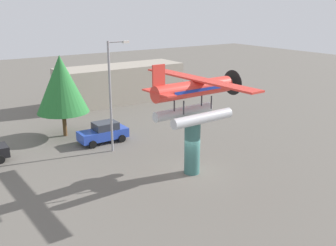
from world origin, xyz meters
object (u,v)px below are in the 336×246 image
Objects in this scene: floatplane_monument at (195,96)px; streetlight_primary at (112,90)px; display_pedestal at (192,147)px; tree_east at (61,84)px; car_mid_blue at (104,132)px; storefront_building at (120,84)px.

floatplane_monument is 1.19× the size of streetlight_primary.
tree_east is at bearing 109.29° from display_pedestal.
display_pedestal is at bearing -70.20° from streetlight_primary.
car_mid_blue is at bearing 102.54° from floatplane_monument.
floatplane_monument is 13.77m from tree_east.
streetlight_primary is at bearing 108.42° from floatplane_monument.
streetlight_primary is at bearing 85.94° from car_mid_blue.
storefront_building is (5.83, 22.00, 0.24)m from display_pedestal.
storefront_building is at bearing 73.13° from floatplane_monument.
floatplane_monument is at bearing -69.25° from streetlight_primary.
tree_east is (-2.00, 5.90, -0.31)m from streetlight_primary.
floatplane_monument is at bearing -104.53° from storefront_building.
floatplane_monument reaches higher than display_pedestal.
streetlight_primary is at bearing 109.80° from display_pedestal.
display_pedestal is at bearing -104.84° from storefront_building.
car_mid_blue is 15.09m from storefront_building.
floatplane_monument reaches higher than storefront_building.
storefront_building is at bearing -123.03° from car_mid_blue.
floatplane_monument reaches higher than car_mid_blue.
tree_east reaches higher than display_pedestal.
floatplane_monument reaches higher than tree_east.
tree_east is (-10.36, -9.06, 2.54)m from storefront_building.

